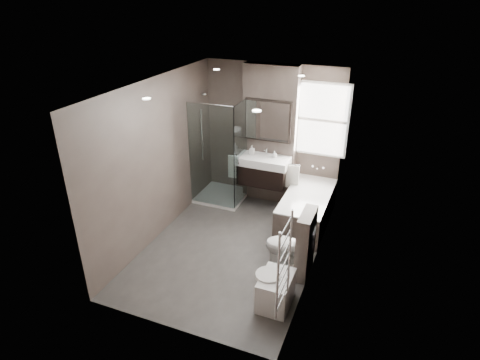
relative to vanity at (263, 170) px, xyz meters
The scene contains 15 objects.
room 1.53m from the vanity, 90.00° to the right, with size 2.70×3.90×2.70m.
vanity_pier 0.66m from the vanity, 90.00° to the left, with size 1.00×0.25×2.60m, color #4F443E.
vanity is the anchor object (origin of this frame).
mirror_cabinet 0.91m from the vanity, 90.00° to the left, with size 0.86×0.08×0.76m.
towel_left 0.56m from the vanity, behind, with size 0.24×0.06×0.44m, color silver.
towel_right 0.56m from the vanity, ahead, with size 0.24×0.06×0.44m, color silver.
shower_enclosure 0.80m from the vanity, behind, with size 0.90×0.90×2.00m.
bathtub 1.07m from the vanity, 19.37° to the right, with size 0.75×1.60×0.57m.
window 1.37m from the vanity, 26.58° to the left, with size 0.98×0.06×1.33m.
toilet 1.93m from the vanity, 59.16° to the right, with size 0.40×0.71×0.72m, color white.
cistern_box 2.08m from the vanity, 54.16° to the right, with size 0.19×0.55×1.00m.
bidet 2.71m from the vanity, 67.58° to the right, with size 0.48×0.55×0.57m.
towel_radiator 3.30m from the vanity, 67.55° to the right, with size 0.03×0.49×1.10m.
soap_bottle_a 0.42m from the vanity, behind, with size 0.08×0.08×0.18m, color white.
soap_bottle_b 0.38m from the vanity, 17.80° to the left, with size 0.10×0.10×0.12m, color white.
Camera 1 is at (2.09, -4.98, 3.80)m, focal length 30.00 mm.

